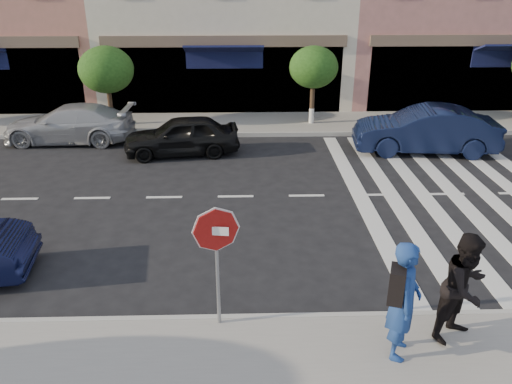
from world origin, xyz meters
name	(u,v)px	position (x,y,z in m)	size (l,w,h in m)	color
ground	(234,276)	(0.00, 0.00, 0.00)	(120.00, 120.00, 0.00)	black
sidewalk_far	(237,124)	(0.00, 11.00, 0.07)	(60.00, 3.00, 0.15)	gray
street_tree_wb	(106,70)	(-5.00, 10.80, 2.31)	(2.10, 2.10, 3.06)	#473323
street_tree_c	(314,68)	(3.00, 10.80, 2.36)	(1.90, 1.90, 3.04)	#473323
stop_sign	(216,241)	(-0.23, -1.67, 1.80)	(0.79, 0.15, 2.25)	gray
photographer	(404,300)	(2.68, -2.47, 1.16)	(0.73, 0.48, 2.01)	navy
walker	(465,287)	(3.80, -2.09, 1.11)	(0.93, 0.73, 1.92)	black
car_far_left	(69,124)	(-6.12, 9.10, 0.68)	(1.90, 4.67, 1.36)	#A4A5AA
car_far_mid	(182,136)	(-1.87, 7.60, 0.66)	(1.56, 3.88, 1.32)	black
car_far_right	(425,130)	(6.50, 7.60, 0.79)	(1.67, 4.79, 1.58)	black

